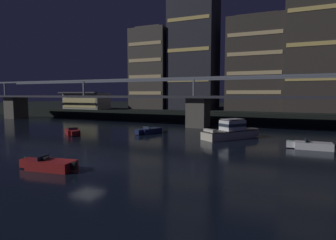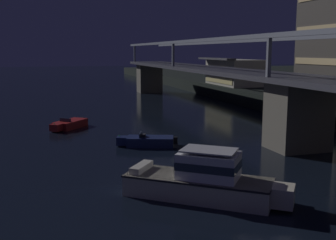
{
  "view_description": "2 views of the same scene",
  "coord_description": "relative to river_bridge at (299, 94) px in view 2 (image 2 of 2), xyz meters",
  "views": [
    {
      "loc": [
        16.04,
        -19.05,
        6.23
      ],
      "look_at": [
        -1.16,
        20.31,
        2.3
      ],
      "focal_mm": 29.86,
      "sensor_mm": 36.0,
      "label": 1
    },
    {
      "loc": [
        28.5,
        12.44,
        7.98
      ],
      "look_at": [
        -2.95,
        21.86,
        2.46
      ],
      "focal_mm": 43.65,
      "sensor_mm": 36.0,
      "label": 2
    }
  ],
  "objects": [
    {
      "name": "river_bridge",
      "position": [
        0.0,
        0.0,
        0.0
      ],
      "size": [
        105.69,
        6.4,
        9.38
      ],
      "color": "#605B51",
      "rests_on": "ground"
    },
    {
      "name": "waterfront_pavilion",
      "position": [
        -36.64,
        11.91,
        -0.17
      ],
      "size": [
        12.4,
        7.4,
        4.7
      ],
      "color": "#B2AD9E",
      "rests_on": "far_riverbank"
    },
    {
      "name": "cabin_cruiser_near_left",
      "position": [
        8.51,
        -11.6,
        -3.56
      ],
      "size": [
        7.19,
        8.51,
        2.79
      ],
      "color": "beige",
      "rests_on": "ground"
    },
    {
      "name": "speedboat_near_center",
      "position": [
        -14.94,
        -17.47,
        -4.2
      ],
      "size": [
        4.61,
        4.13,
        1.16
      ],
      "color": "maroon",
      "rests_on": "ground"
    },
    {
      "name": "speedboat_mid_center",
      "position": [
        -4.61,
        -11.52,
        -4.2
      ],
      "size": [
        2.95,
        5.14,
        1.16
      ],
      "color": "#19234C",
      "rests_on": "ground"
    }
  ]
}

